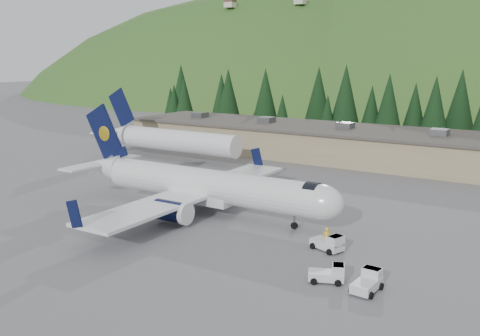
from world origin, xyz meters
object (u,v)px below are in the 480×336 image
Objects in this scene: airliner at (202,186)px; second_airliner at (166,139)px; baggage_tug_c at (368,282)px; terminal_building at (317,141)px; ramp_worker at (326,238)px; baggage_tug_b at (329,243)px; baggage_tug_a at (330,274)px.

second_airliner is (-23.94, 22.02, 0.34)m from airliner.
terminal_building is (-26.16, 47.59, 1.94)m from baggage_tug_c.
ramp_worker is (-6.17, 6.54, 0.27)m from baggage_tug_c.
baggage_tug_b is at bearing 46.56° from baggage_tug_c.
airliner is 17.69× the size of ramp_worker.
baggage_tug_c is (46.08, -31.59, -2.65)m from second_airliner.
second_airliner is 9.42× the size of baggage_tug_c.
baggage_tug_a is 7.40m from ramp_worker.
baggage_tug_b is at bearing 90.41° from baggage_tug_a.
baggage_tug_b is 0.05× the size of terminal_building.
ramp_worker is (39.91, -25.05, -2.37)m from second_airliner.
airliner is 32.53m from second_airliner.
second_airliner reaches higher than baggage_tug_a.
terminal_building is 37.32× the size of ramp_worker.
baggage_tug_b is (-2.68, 6.12, 0.06)m from baggage_tug_a.
second_airliner is 14.45× the size of ramp_worker.
ramp_worker is at bearing -64.03° from terminal_building.
airliner is 10.47× the size of baggage_tug_b.
baggage_tug_a is at bearing 73.99° from ramp_worker.
baggage_tug_c is at bearing -34.43° from second_airliner.
airliner is 0.47× the size of terminal_building.
second_airliner is 53.59m from baggage_tug_a.
baggage_tug_c is 1.53× the size of ramp_worker.
baggage_tug_c is (2.96, 0.11, 0.04)m from baggage_tug_a.
terminal_building reaches higher than ramp_worker.
second_airliner is at bearing 165.67° from baggage_tug_b.
terminal_building is at bearing 134.26° from baggage_tug_b.
baggage_tug_a is (43.12, -31.71, -2.69)m from second_airliner.
terminal_building reaches higher than baggage_tug_a.
airliner reaches higher than baggage_tug_c.
baggage_tug_a is 2.96m from baggage_tug_c.
baggage_tug_a is 0.93× the size of baggage_tug_b.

